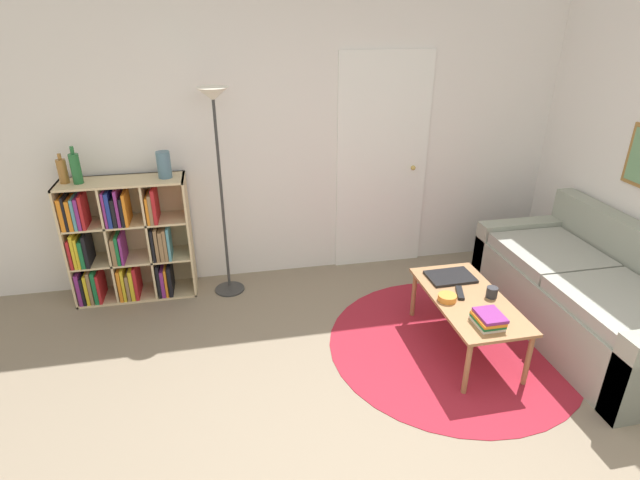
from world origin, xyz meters
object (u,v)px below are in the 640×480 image
at_px(couch, 593,298).
at_px(bottle_middle, 76,168).
at_px(bookshelf, 125,242).
at_px(laptop, 450,277).
at_px(bowl, 447,298).
at_px(floor_lamp, 216,135).
at_px(bottle_left, 62,171).
at_px(vase_on_shelf, 164,165).
at_px(cup, 492,292).
at_px(coffee_table, 468,303).

distance_m(couch, bottle_middle, 4.12).
relative_size(bookshelf, laptop, 2.97).
relative_size(bookshelf, bowl, 8.00).
xyz_separation_m(couch, laptop, (-1.04, 0.31, 0.13)).
bearing_deg(floor_lamp, bottle_left, 174.62).
bearing_deg(bookshelf, vase_on_shelf, 0.12).
height_order(laptop, vase_on_shelf, vase_on_shelf).
bearing_deg(bowl, laptop, 61.24).
bearing_deg(bottle_left, bottle_middle, -15.99).
distance_m(cup, bottle_middle, 3.29).
relative_size(floor_lamp, coffee_table, 1.74).
relative_size(couch, bowl, 14.13).
xyz_separation_m(bowl, bottle_middle, (-2.61, 1.27, 0.73)).
distance_m(bookshelf, bottle_middle, 0.72).
bearing_deg(bookshelf, floor_lamp, -6.66).
bearing_deg(coffee_table, bookshelf, 153.00).
distance_m(bowl, bottle_middle, 3.00).
bearing_deg(cup, vase_on_shelf, 150.20).
height_order(coffee_table, bottle_middle, bottle_middle).
bearing_deg(coffee_table, bowl, 179.97).
distance_m(bowl, cup, 0.33).
distance_m(cup, vase_on_shelf, 2.72).
relative_size(coffee_table, bowl, 7.71).
height_order(bowl, vase_on_shelf, vase_on_shelf).
bearing_deg(laptop, vase_on_shelf, 154.97).
relative_size(laptop, bottle_middle, 1.20).
bearing_deg(floor_lamp, bottle_middle, 175.70).
bearing_deg(laptop, bowl, -118.76).
xyz_separation_m(couch, bottle_left, (-3.93, 1.31, 0.86)).
distance_m(bookshelf, cup, 2.99).
height_order(floor_lamp, laptop, floor_lamp).
relative_size(bottle_left, bottle_middle, 0.80).
bearing_deg(vase_on_shelf, bowl, -33.40).
xyz_separation_m(floor_lamp, vase_on_shelf, (-0.44, 0.10, -0.24)).
relative_size(couch, bottle_middle, 6.31).
height_order(couch, vase_on_shelf, vase_on_shelf).
bearing_deg(couch, bookshelf, 160.02).
xyz_separation_m(bookshelf, laptop, (2.52, -0.99, -0.07)).
height_order(coffee_table, vase_on_shelf, vase_on_shelf).
height_order(couch, coffee_table, couch).
bearing_deg(bowl, floor_lamp, 141.91).
relative_size(floor_lamp, bottle_middle, 5.98).
distance_m(bookshelf, laptop, 2.71).
height_order(bookshelf, bowl, bookshelf).
distance_m(floor_lamp, bottle_middle, 1.12).
xyz_separation_m(bookshelf, bottle_middle, (-0.26, -0.02, 0.67)).
bearing_deg(bowl, couch, -0.44).
bearing_deg(bottle_middle, floor_lamp, -4.30).
bearing_deg(bottle_middle, cup, -23.68).
relative_size(cup, bottle_middle, 0.27).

